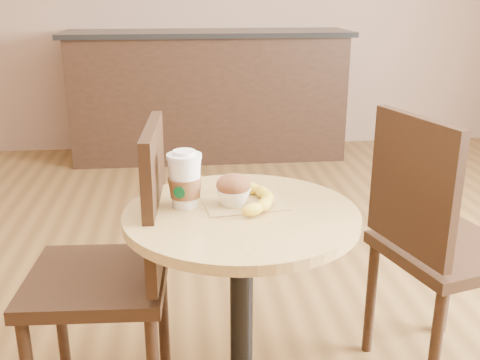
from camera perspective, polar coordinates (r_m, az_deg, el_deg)
The scene contains 8 objects.
cafe_table at distance 1.70m, azimuth 0.15°, elevation -10.22°, with size 0.68×0.68×0.75m.
chair_left at distance 1.81m, azimuth -12.30°, elevation -8.32°, with size 0.45×0.45×0.98m.
chair_right at distance 2.05m, azimuth 19.28°, elevation -5.74°, with size 0.53×0.53×0.98m.
service_counter at distance 4.73m, azimuth -3.20°, elevation 8.64°, with size 2.30×0.65×1.04m.
kraft_bag at distance 1.66m, azimuth 0.44°, elevation -2.31°, with size 0.24×0.18×0.00m, color #A78850.
coffee_cup at distance 1.63m, azimuth -5.62°, elevation -0.15°, with size 0.10×0.10×0.17m.
muffin at distance 1.63m, azimuth -0.68°, elevation -0.97°, with size 0.10×0.10×0.09m.
banana at distance 1.65m, azimuth 1.29°, elevation -1.73°, with size 0.16×0.27×0.04m, color yellow, non-canonical shape.
Camera 1 is at (-0.24, -1.47, 1.35)m, focal length 42.00 mm.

